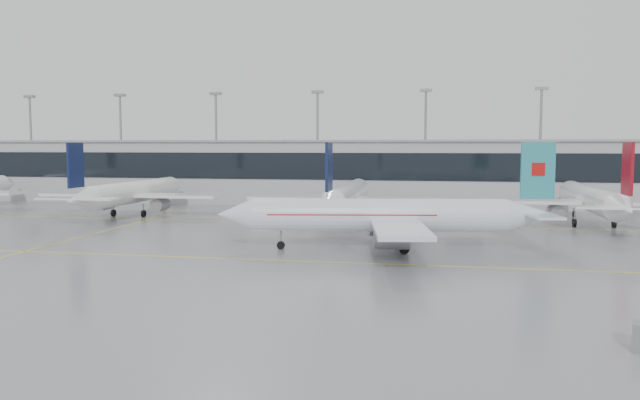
# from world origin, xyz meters

# --- Properties ---
(ground) EXTENTS (320.00, 320.00, 0.00)m
(ground) POSITION_xyz_m (0.00, 0.00, 0.00)
(ground) COLOR gray
(ground) RESTS_ON ground
(taxi_line_main) EXTENTS (120.00, 0.25, 0.01)m
(taxi_line_main) POSITION_xyz_m (0.00, 0.00, 0.01)
(taxi_line_main) COLOR yellow
(taxi_line_main) RESTS_ON ground
(taxi_line_north) EXTENTS (120.00, 0.25, 0.01)m
(taxi_line_north) POSITION_xyz_m (0.00, 30.00, 0.01)
(taxi_line_north) COLOR yellow
(taxi_line_north) RESTS_ON ground
(taxi_line_cross) EXTENTS (0.25, 60.00, 0.01)m
(taxi_line_cross) POSITION_xyz_m (-30.00, 15.00, 0.01)
(taxi_line_cross) COLOR yellow
(taxi_line_cross) RESTS_ON ground
(terminal) EXTENTS (180.00, 15.00, 12.00)m
(terminal) POSITION_xyz_m (0.00, 62.00, 6.00)
(terminal) COLOR #A7A7AB
(terminal) RESTS_ON ground
(terminal_glass) EXTENTS (180.00, 0.20, 5.00)m
(terminal_glass) POSITION_xyz_m (0.00, 54.45, 7.50)
(terminal_glass) COLOR black
(terminal_glass) RESTS_ON ground
(terminal_roof) EXTENTS (182.00, 16.00, 0.40)m
(terminal_roof) POSITION_xyz_m (0.00, 62.00, 12.20)
(terminal_roof) COLOR gray
(terminal_roof) RESTS_ON ground
(light_masts) EXTENTS (156.40, 1.00, 22.60)m
(light_masts) POSITION_xyz_m (0.00, 68.00, 13.34)
(light_masts) COLOR gray
(light_masts) RESTS_ON ground
(air_canada_jet) EXTENTS (37.13, 30.11, 11.74)m
(air_canada_jet) POSITION_xyz_m (8.51, 8.28, 3.73)
(air_canada_jet) COLOR white
(air_canada_jet) RESTS_ON ground
(parked_jet_b) EXTENTS (29.64, 36.96, 11.72)m
(parked_jet_b) POSITION_xyz_m (-35.00, 33.69, 3.71)
(parked_jet_b) COLOR white
(parked_jet_b) RESTS_ON ground
(parked_jet_c) EXTENTS (29.64, 36.96, 11.72)m
(parked_jet_c) POSITION_xyz_m (-0.00, 33.69, 3.71)
(parked_jet_c) COLOR white
(parked_jet_c) RESTS_ON ground
(parked_jet_d) EXTENTS (29.64, 36.96, 11.72)m
(parked_jet_d) POSITION_xyz_m (35.00, 33.69, 3.71)
(parked_jet_d) COLOR white
(parked_jet_d) RESTS_ON ground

